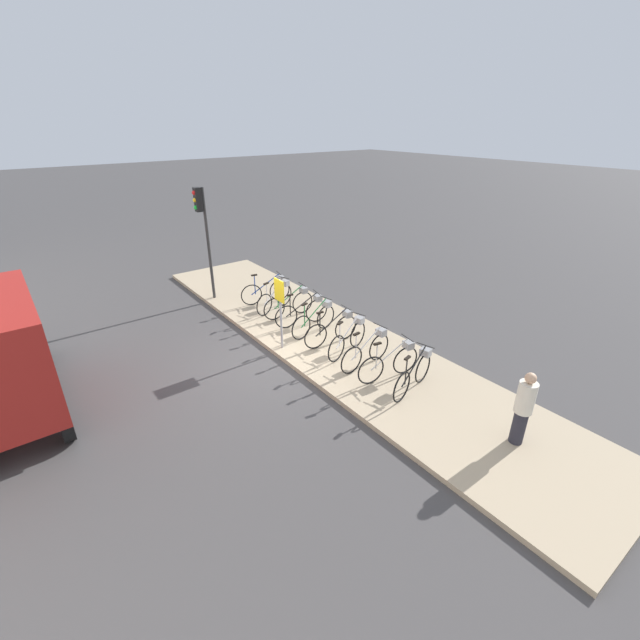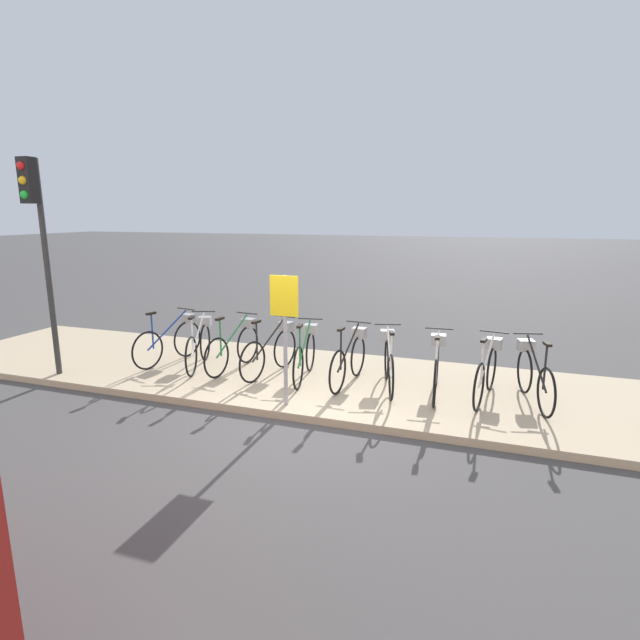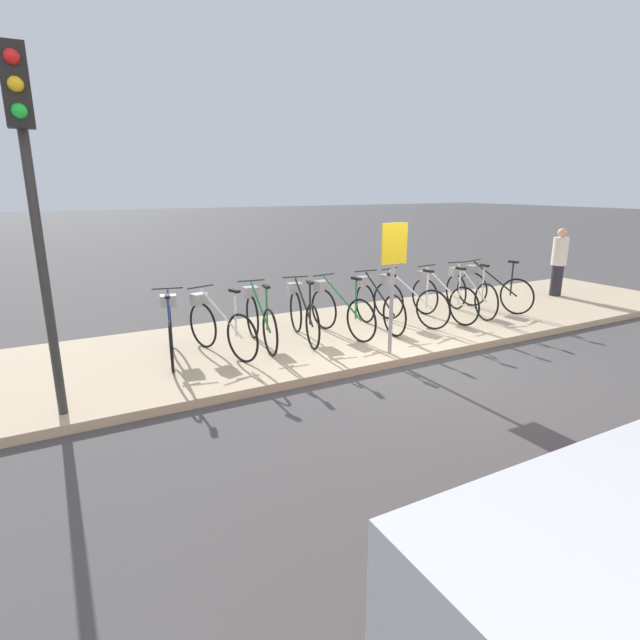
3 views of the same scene
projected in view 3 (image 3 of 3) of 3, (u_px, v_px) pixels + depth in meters
The scene contains 15 objects.
ground_plane at pixel (414, 364), 7.63m from camera, with size 120.00×120.00×0.00m, color #423F3F.
sidewalk at pixel (355, 332), 9.06m from camera, with size 16.12×3.41×0.12m.
parked_bicycle_0 at pixel (170, 329), 7.40m from camera, with size 0.53×1.72×1.07m.
parked_bicycle_1 at pixel (218, 324), 7.63m from camera, with size 0.66×1.67×1.07m.
parked_bicycle_2 at pixel (259, 317), 8.05m from camera, with size 0.46×1.74×1.07m.
parked_bicycle_3 at pixel (302, 312), 8.38m from camera, with size 0.50×1.72×1.07m.
parked_bicycle_4 at pixel (338, 308), 8.64m from camera, with size 0.46×1.73×1.07m.
parked_bicycle_5 at pixel (377, 303), 9.03m from camera, with size 0.46×1.74×1.07m.
parked_bicycle_6 at pixel (406, 299), 9.34m from camera, with size 0.61×1.69×1.07m.
parked_bicycle_7 at pixel (440, 296), 9.66m from camera, with size 0.46×1.74×1.07m.
parked_bicycle_8 at pixel (468, 291), 10.06m from camera, with size 0.48×1.73×1.07m.
parked_bicycle_9 at pixel (490, 288), 10.42m from camera, with size 0.57×1.71×1.07m.
pedestrian at pixel (559, 261), 11.65m from camera, with size 0.34×0.34×1.58m.
traffic_light at pixel (27, 164), 4.90m from camera, with size 0.24×0.40×3.79m.
sign_post at pixel (393, 266), 7.38m from camera, with size 0.44×0.07×2.00m.
Camera 3 is at (-4.71, -5.64, 2.62)m, focal length 28.00 mm.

